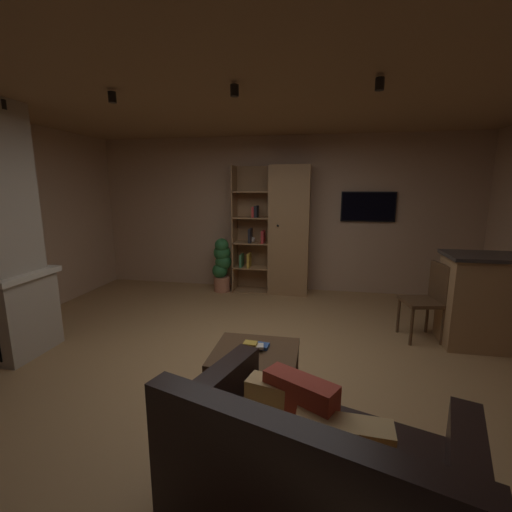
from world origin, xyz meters
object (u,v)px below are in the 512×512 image
Objects in this scene: coffee_table at (255,361)px; kitchen_bar_counter at (511,302)px; potted_floor_plant at (222,263)px; table_book_1 at (255,346)px; wall_mounted_tv at (368,207)px; leather_couch at (312,475)px; table_book_0 at (262,346)px; table_book_2 at (250,344)px; dining_chair at (429,296)px; bookshelf_cabinet at (284,231)px.

kitchen_bar_counter is at bearing 30.19° from coffee_table.
potted_floor_plant is (-3.76, 1.52, -0.04)m from kitchen_bar_counter.
wall_mounted_tv is (1.25, 3.35, 0.97)m from table_book_1.
leather_couch is 4.59m from wall_mounted_tv.
wall_mounted_tv reaches higher than leather_couch.
coffee_table is 3.25m from potted_floor_plant.
kitchen_bar_counter is 2.94m from table_book_0.
potted_floor_plant is at bearing 110.27° from table_book_2.
dining_chair is at bearing 41.95° from table_book_1.
bookshelf_cabinet reaches higher than kitchen_bar_counter.
table_book_2 is 0.12× the size of potted_floor_plant.
kitchen_bar_counter reaches higher than table_book_0.
bookshelf_cabinet reaches higher than table_book_2.
bookshelf_cabinet is 1.43m from wall_mounted_tv.
table_book_1 is 3.24m from potted_floor_plant.
wall_mounted_tv is at bearing 69.60° from coffee_table.
bookshelf_cabinet reaches higher than table_book_0.
table_book_2 is (-0.54, 1.03, 0.21)m from leather_couch.
wall_mounted_tv is (1.29, 3.36, 0.95)m from table_book_2.
leather_couch is at bearing -129.63° from kitchen_bar_counter.
potted_floor_plant is (-1.16, 3.02, -0.01)m from table_book_1.
table_book_1 is 3.70m from wall_mounted_tv.
table_book_1 is 0.14× the size of potted_floor_plant.
kitchen_bar_counter is 12.39× the size of table_book_0.
potted_floor_plant is at bearing 112.24° from leather_couch.
leather_couch is (0.61, -4.17, -0.75)m from bookshelf_cabinet.
table_book_0 is (0.15, -3.07, -0.58)m from bookshelf_cabinet.
table_book_2 is (-0.04, -0.01, 0.02)m from table_book_1.
table_book_2 is at bearing -139.55° from table_book_0.
table_book_1 is at bearing -138.05° from dining_chair.
kitchen_bar_counter is at bearing 29.80° from table_book_2.
kitchen_bar_counter is 3.30m from leather_couch.
bookshelf_cabinet reaches higher than wall_mounted_tv.
kitchen_bar_counter is at bearing -6.17° from dining_chair.
leather_couch is 14.57× the size of table_book_0.
coffee_table is at bearing -121.31° from table_book_0.
leather_couch is (-2.10, -2.54, -0.22)m from kitchen_bar_counter.
table_book_1 is at bearing 115.77° from leather_couch.
table_book_1 is (-2.60, -1.51, -0.03)m from kitchen_bar_counter.
wall_mounted_tv is at bearing 80.30° from leather_couch.
bookshelf_cabinet is at bearing 140.67° from dining_chair.
bookshelf_cabinet is 3.21m from kitchen_bar_counter.
bookshelf_cabinet is 4.28m from leather_couch.
table_book_1 is (-0.50, 1.03, 0.19)m from leather_couch.
leather_couch is at bearing -64.23° from table_book_1.
coffee_table is 0.13m from table_book_0.
wall_mounted_tv is (1.36, 0.21, 0.41)m from bookshelf_cabinet.
dining_chair is (-0.82, 0.09, -0.00)m from kitchen_bar_counter.
dining_chair is at bearing -39.33° from bookshelf_cabinet.
coffee_table is 5.98× the size of table_book_0.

